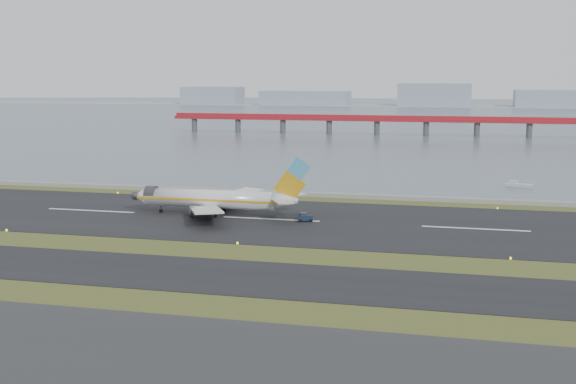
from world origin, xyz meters
name	(u,v)px	position (x,y,z in m)	size (l,w,h in m)	color
ground	(224,255)	(0.00, 0.00, 0.00)	(1000.00, 1000.00, 0.00)	#374819
taxiway_strip	(197,274)	(0.00, -12.00, 0.05)	(1000.00, 18.00, 0.10)	black
runway_strip	(271,219)	(0.00, 30.00, 0.05)	(1000.00, 45.00, 0.10)	black
seawall	(303,194)	(0.00, 60.00, 0.50)	(1000.00, 2.50, 1.00)	gray
bay_water	(413,114)	(0.00, 460.00, 0.00)	(1400.00, 800.00, 1.30)	#4C5D6D
red_pier	(426,121)	(20.00, 250.00, 7.28)	(260.00, 5.00, 10.20)	#A91C24
far_shoreline	(438,100)	(13.62, 620.00, 6.07)	(1400.00, 80.00, 60.50)	#93A0AD
airliner	(217,199)	(-11.97, 31.47, 3.46)	(38.52, 32.89, 12.80)	silver
pushback_tug	(305,217)	(7.13, 29.50, 0.90)	(3.24, 2.42, 1.85)	#142138
workboat_near	(518,185)	(51.74, 87.58, 0.52)	(7.14, 4.15, 1.65)	silver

